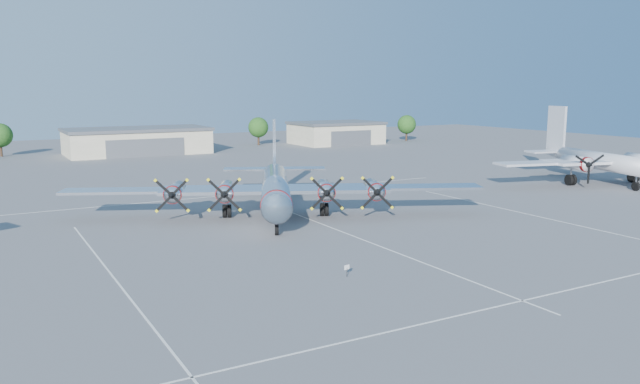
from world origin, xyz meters
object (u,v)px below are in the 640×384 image
tree_far_east (407,125)px  info_placard (347,268)px  hangar_center (137,141)px  tree_west (0,135)px  twin_engine_east (595,182)px  main_bomber_b29 (276,213)px  tree_east (258,127)px  hangar_east (336,133)px

tree_far_east → info_placard: (-75.17, -92.05, -3.59)m
hangar_center → tree_west: size_ratio=4.31×
tree_far_east → twin_engine_east: (-19.52, -70.83, -4.22)m
hangar_center → main_bomber_b29: 70.44m
tree_east → main_bomber_b29: (-31.68, -76.41, -4.22)m
hangar_east → tree_west: 73.46m
hangar_east → tree_far_east: size_ratio=3.10×
tree_far_east → main_bomber_b29: (-69.68, -68.41, -4.22)m
tree_east → info_placard: 106.79m
tree_far_east → twin_engine_east: size_ratio=0.20×
tree_east → info_placard: bearing=-110.4°
hangar_center → info_placard: bearing=-94.4°
tree_west → tree_far_east: size_ratio=1.00×
hangar_center → twin_engine_east: 87.50m
twin_engine_east → info_placard: twin_engine_east is taller
tree_far_east → main_bomber_b29: size_ratio=0.15×
hangar_east → info_placard: bearing=-120.4°
hangar_east → tree_west: size_ratio=3.10×
hangar_east → tree_east: (-18.00, 6.04, 1.51)m
tree_west → twin_engine_east: size_ratio=0.20×
tree_west → info_placard: bearing=-80.1°
tree_west → tree_east: 55.04m
info_placard → hangar_center: bearing=74.1°
tree_west → main_bomber_b29: 81.91m
main_bomber_b29 → twin_engine_east: (50.16, -2.42, 0.00)m
hangar_east → main_bomber_b29: 86.18m
hangar_east → twin_engine_east: hangar_east is taller
tree_west → main_bomber_b29: size_ratio=0.15×
main_bomber_b29 → hangar_center: bearing=113.5°
hangar_east → tree_east: size_ratio=3.10×
tree_far_east → main_bomber_b29: 97.73m
hangar_center → tree_far_east: bearing=-1.7°
hangar_center → info_placard: 94.31m
tree_far_east → info_placard: bearing=-129.2°
info_placard → tree_far_east: bearing=39.2°
main_bomber_b29 → twin_engine_east: twin_engine_east is taller
hangar_center → tree_far_east: (68.00, -1.96, 1.51)m
hangar_center → hangar_east: bearing=0.0°
tree_far_east → twin_engine_east: 73.59m
tree_far_east → twin_engine_east: bearing=-105.4°
twin_engine_east → info_placard: (-55.65, -21.22, 0.63)m
hangar_center → tree_far_east: size_ratio=4.31×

